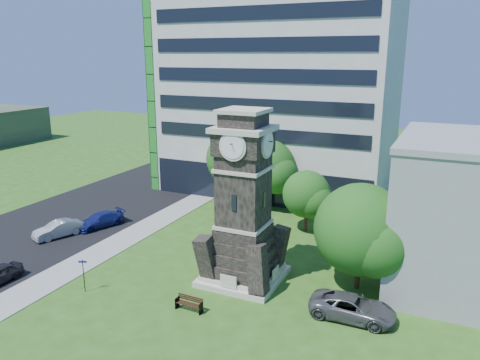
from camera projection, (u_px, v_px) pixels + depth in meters
The scene contains 14 objects.
ground at pixel (193, 282), 33.23m from camera, with size 160.00×160.00×0.00m, color #2F5217.
sidewalk at pixel (129, 237), 41.45m from camera, with size 3.00×70.00×0.06m, color gray.
street at pixel (57, 223), 44.90m from camera, with size 14.00×80.00×0.02m, color black.
clock_tower at pixel (243, 209), 32.39m from camera, with size 5.40×5.40×12.22m.
office_tall at pixel (280, 67), 53.47m from camera, with size 26.20×15.11×28.60m.
car_street_mid at pixel (58, 229), 41.34m from camera, with size 1.49×4.27×1.41m, color gray.
car_street_north at pixel (100, 220), 43.71m from camera, with size 1.88×4.62×1.34m, color navy.
car_east_lot at pixel (353, 308), 28.53m from camera, with size 2.40×5.21×1.45m, color #545359.
park_bench at pixel (189, 303), 29.48m from camera, with size 1.84×0.49×0.95m.
street_sign at pixel (83, 272), 31.54m from camera, with size 0.56×0.06×2.35m.
tree_nw at pixel (237, 160), 49.65m from camera, with size 6.93×6.30×8.12m.
tree_nc at pixel (269, 168), 48.02m from camera, with size 6.08×5.53×7.28m.
tree_ne at pixel (307, 196), 42.01m from camera, with size 4.75×4.32×5.68m.
tree_east at pixel (362, 232), 31.36m from camera, with size 6.91×6.28×7.45m.
Camera 1 is at (15.68, -26.01, 15.68)m, focal length 35.00 mm.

